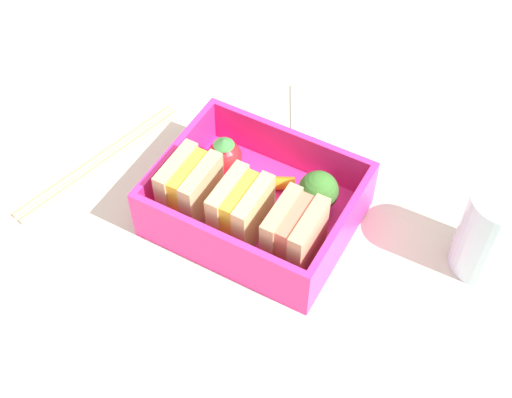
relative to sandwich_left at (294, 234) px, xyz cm
name	(u,v)px	position (x,y,z in cm)	size (l,w,h in cm)	color
ground_plane	(256,225)	(4.94, -2.58, -4.99)	(120.00, 120.00, 2.00)	beige
bento_tray	(256,214)	(4.94, -2.58, -3.39)	(16.61, 13.27, 1.20)	#F02B8B
bento_rim	(256,195)	(4.94, -2.58, -0.73)	(16.61, 13.27, 4.12)	#F02B8B
sandwich_left	(294,234)	(0.00, 0.00, 0.00)	(3.63, 5.16, 5.58)	tan
sandwich_center_left	(241,210)	(4.94, 0.00, 0.00)	(3.63, 5.16, 5.58)	#DFB67D
sandwich_center	(190,188)	(9.87, 0.00, 0.00)	(3.63, 5.16, 5.58)	tan
broccoli_floret	(318,192)	(0.36, -5.17, -0.35)	(3.48, 3.48, 4.28)	#84BD63
carrot_stick_far_left	(276,185)	(4.56, -5.51, -2.18)	(1.22, 1.22, 4.04)	orange
strawberry_far_left	(224,156)	(9.73, -5.37, -1.07)	(3.20, 3.20, 3.80)	red
chopstick_pair	(100,159)	(21.08, -1.29, -3.64)	(6.12, 18.72, 0.70)	tan
drinking_glass	(491,232)	(-13.72, -7.63, 0.24)	(5.16, 5.16, 8.46)	silver
folded_napkin	(360,118)	(1.93, -18.36, -3.79)	(13.60, 9.64, 0.40)	silver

